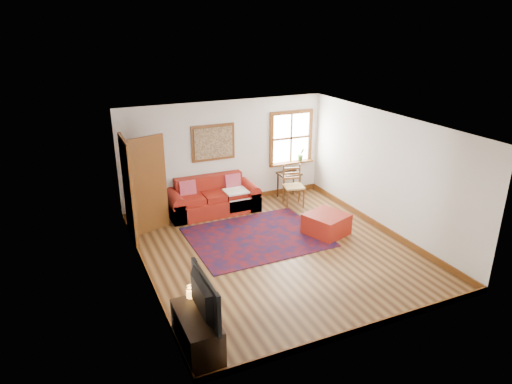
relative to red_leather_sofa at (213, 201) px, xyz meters
name	(u,v)px	position (x,y,z in m)	size (l,w,h in m)	color
ground	(276,250)	(0.48, -2.34, -0.27)	(5.50, 5.50, 0.00)	#3F2411
room_envelope	(277,170)	(0.48, -2.33, 1.38)	(5.04, 5.54, 2.52)	silver
window	(292,143)	(2.27, 0.36, 1.04)	(1.18, 0.20, 1.38)	white
doorway	(140,186)	(-1.72, -0.56, 0.80)	(0.89, 1.08, 2.14)	black
framed_artwork	(213,143)	(0.18, 0.37, 1.28)	(1.05, 0.07, 0.85)	brown
persian_rug	(257,237)	(0.37, -1.67, -0.26)	(2.69, 2.15, 0.02)	#550C0C
red_leather_sofa	(213,201)	(0.00, 0.00, 0.00)	(2.09, 0.86, 0.82)	maroon
red_ottoman	(326,224)	(1.78, -2.10, -0.05)	(0.77, 0.77, 0.44)	maroon
side_table	(289,177)	(2.03, 0.06, 0.27)	(0.55, 0.41, 0.66)	black
ladder_back_chair	(293,184)	(1.90, -0.40, 0.26)	(0.54, 0.52, 0.98)	tan
media_cabinet	(197,333)	(-1.77, -4.47, 0.01)	(0.46, 1.03, 0.56)	black
television	(198,298)	(-1.75, -4.52, 0.60)	(1.05, 0.14, 0.60)	black
candle_hurricane	(190,292)	(-1.72, -4.04, 0.38)	(0.12, 0.12, 0.18)	silver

